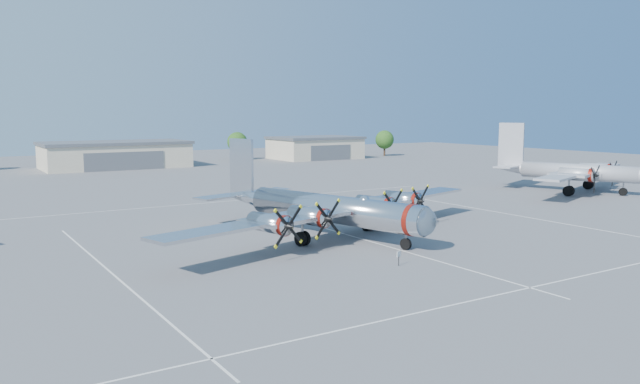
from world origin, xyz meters
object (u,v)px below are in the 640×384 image
hangar_east (315,147)px  info_placard (399,255)px  hangar_center (115,155)px  main_bomber_b29 (323,235)px  tree_east (237,142)px  twin_engine_east (569,192)px  tree_far_east (385,140)px

hangar_east → info_placard: 107.95m
hangar_center → info_placard: bearing=-92.1°
hangar_east → main_bomber_b29: 96.24m
tree_east → main_bomber_b29: tree_east is taller
main_bomber_b29 → twin_engine_east: size_ratio=1.27×
hangar_east → twin_engine_east: (-3.11, -74.18, -2.71)m
main_bomber_b29 → info_placard: (-1.47, -12.69, 0.79)m
info_placard → main_bomber_b29: bearing=59.1°
hangar_east → tree_east: bearing=161.5°
tree_far_east → hangar_center: bearing=178.3°
hangar_center → twin_engine_east: hangar_center is taller
tree_east → info_placard: bearing=-108.3°
hangar_center → tree_far_east: bearing=-1.7°
tree_far_east → twin_engine_east: tree_far_east is taller
hangar_center → info_placard: 94.96m
hangar_east → twin_engine_east: hangar_east is taller
hangar_east → tree_far_east: (20.00, -1.96, 1.51)m
hangar_center → hangar_east: bearing=0.0°
main_bomber_b29 → hangar_center: bearing=72.8°
hangar_east → tree_east: size_ratio=3.10×
hangar_center → info_placard: (-3.47, -94.87, -1.93)m
tree_east → main_bomber_b29: bearing=-109.9°
hangar_center → tree_east: bearing=11.4°
hangar_center → twin_engine_east: (44.89, -74.18, -2.71)m
tree_east → info_placard: (-33.47, -100.91, -3.44)m
tree_far_east → twin_engine_east: size_ratio=0.22×
hangar_east → info_placard: hangar_east is taller
info_placard → twin_engine_east: bearing=-1.1°
main_bomber_b29 → twin_engine_east: (46.88, 8.00, 0.00)m
hangar_center → main_bomber_b29: bearing=-91.4°
tree_east → tree_far_east: 38.83m
tree_far_east → main_bomber_b29: size_ratio=0.17×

